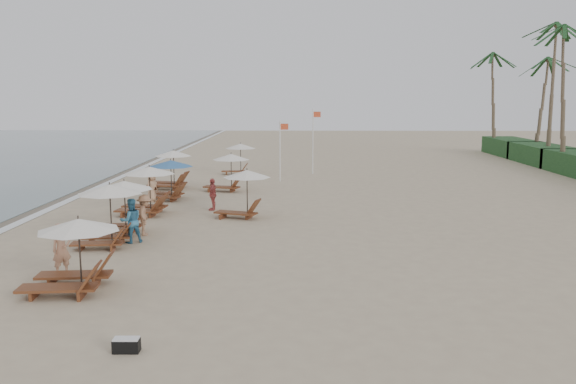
{
  "coord_description": "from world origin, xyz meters",
  "views": [
    {
      "loc": [
        1.31,
        -20.86,
        5.56
      ],
      "look_at": [
        0.85,
        5.8,
        1.3
      ],
      "focal_mm": 36.96,
      "sensor_mm": 36.0,
      "label": 1
    }
  ],
  "objects_px": {
    "beachgoer_far_b": "(152,187)",
    "lounger_station_2": "(121,205)",
    "beachgoer_near": "(62,250)",
    "beachgoer_mid_b": "(145,215)",
    "lounger_station_0": "(70,257)",
    "beachgoer_far_a": "(213,194)",
    "lounger_station_4": "(167,178)",
    "beachgoer_mid_a": "(131,221)",
    "inland_station_2": "(238,154)",
    "lounger_station_1": "(105,214)",
    "inland_station_1": "(226,170)",
    "duffel_bag": "(126,345)",
    "lounger_station_5": "(169,171)",
    "flag_pole_near": "(281,148)",
    "inland_station_0": "(242,189)",
    "lounger_station_3": "(144,191)"
  },
  "relations": [
    {
      "from": "lounger_station_0",
      "to": "lounger_station_3",
      "type": "bearing_deg",
      "value": 93.96
    },
    {
      "from": "lounger_station_4",
      "to": "lounger_station_5",
      "type": "relative_size",
      "value": 0.97
    },
    {
      "from": "beachgoer_near",
      "to": "duffel_bag",
      "type": "height_order",
      "value": "beachgoer_near"
    },
    {
      "from": "inland_station_2",
      "to": "lounger_station_5",
      "type": "bearing_deg",
      "value": -116.7
    },
    {
      "from": "inland_station_2",
      "to": "lounger_station_2",
      "type": "bearing_deg",
      "value": -98.56
    },
    {
      "from": "lounger_station_0",
      "to": "duffel_bag",
      "type": "relative_size",
      "value": 4.81
    },
    {
      "from": "inland_station_0",
      "to": "lounger_station_5",
      "type": "bearing_deg",
      "value": 121.06
    },
    {
      "from": "lounger_station_1",
      "to": "beachgoer_far_b",
      "type": "distance_m",
      "value": 9.75
    },
    {
      "from": "lounger_station_4",
      "to": "inland_station_2",
      "type": "xyz_separation_m",
      "value": [
        2.79,
        11.0,
        0.28
      ]
    },
    {
      "from": "lounger_station_2",
      "to": "duffel_bag",
      "type": "distance_m",
      "value": 12.05
    },
    {
      "from": "inland_station_1",
      "to": "beachgoer_near",
      "type": "height_order",
      "value": "inland_station_1"
    },
    {
      "from": "lounger_station_5",
      "to": "beachgoer_mid_b",
      "type": "height_order",
      "value": "lounger_station_5"
    },
    {
      "from": "beachgoer_mid_a",
      "to": "beachgoer_far_a",
      "type": "bearing_deg",
      "value": -137.4
    },
    {
      "from": "lounger_station_4",
      "to": "inland_station_1",
      "type": "height_order",
      "value": "inland_station_1"
    },
    {
      "from": "lounger_station_4",
      "to": "beachgoer_mid_b",
      "type": "relative_size",
      "value": 1.61
    },
    {
      "from": "beachgoer_far_b",
      "to": "lounger_station_2",
      "type": "bearing_deg",
      "value": -147.76
    },
    {
      "from": "beachgoer_far_a",
      "to": "inland_station_2",
      "type": "bearing_deg",
      "value": -173.95
    },
    {
      "from": "inland_station_1",
      "to": "beachgoer_mid_b",
      "type": "distance_m",
      "value": 11.69
    },
    {
      "from": "inland_station_2",
      "to": "beachgoer_near",
      "type": "height_order",
      "value": "inland_station_2"
    },
    {
      "from": "lounger_station_4",
      "to": "inland_station_2",
      "type": "height_order",
      "value": "inland_station_2"
    },
    {
      "from": "flag_pole_near",
      "to": "beachgoer_far_b",
      "type": "bearing_deg",
      "value": -130.14
    },
    {
      "from": "lounger_station_1",
      "to": "inland_station_0",
      "type": "bearing_deg",
      "value": 50.12
    },
    {
      "from": "beachgoer_mid_a",
      "to": "duffel_bag",
      "type": "height_order",
      "value": "beachgoer_mid_a"
    },
    {
      "from": "lounger_station_0",
      "to": "duffel_bag",
      "type": "height_order",
      "value": "lounger_station_0"
    },
    {
      "from": "beachgoer_near",
      "to": "beachgoer_mid_b",
      "type": "relative_size",
      "value": 1.0
    },
    {
      "from": "lounger_station_5",
      "to": "inland_station_0",
      "type": "xyz_separation_m",
      "value": [
        5.33,
        -8.85,
        0.29
      ]
    },
    {
      "from": "lounger_station_2",
      "to": "lounger_station_5",
      "type": "height_order",
      "value": "lounger_station_5"
    },
    {
      "from": "beachgoer_mid_a",
      "to": "beachgoer_mid_b",
      "type": "bearing_deg",
      "value": -128.37
    },
    {
      "from": "inland_station_1",
      "to": "inland_station_2",
      "type": "distance_m",
      "value": 8.03
    },
    {
      "from": "lounger_station_5",
      "to": "inland_station_1",
      "type": "xyz_separation_m",
      "value": [
        3.65,
        -0.98,
        0.22
      ]
    },
    {
      "from": "inland_station_1",
      "to": "beachgoer_near",
      "type": "distance_m",
      "value": 17.37
    },
    {
      "from": "inland_station_0",
      "to": "beachgoer_mid_a",
      "type": "bearing_deg",
      "value": -127.79
    },
    {
      "from": "beachgoer_near",
      "to": "beachgoer_mid_a",
      "type": "height_order",
      "value": "beachgoer_mid_a"
    },
    {
      "from": "beachgoer_far_a",
      "to": "duffel_bag",
      "type": "bearing_deg",
      "value": 7.06
    },
    {
      "from": "beachgoer_near",
      "to": "inland_station_2",
      "type": "bearing_deg",
      "value": 39.39
    },
    {
      "from": "lounger_station_3",
      "to": "beachgoer_mid_b",
      "type": "xyz_separation_m",
      "value": [
        1.13,
        -4.34,
        -0.28
      ]
    },
    {
      "from": "beachgoer_far_a",
      "to": "flag_pole_near",
      "type": "relative_size",
      "value": 0.4
    },
    {
      "from": "lounger_station_0",
      "to": "beachgoer_far_a",
      "type": "distance_m",
      "value": 12.75
    },
    {
      "from": "lounger_station_4",
      "to": "beachgoer_mid_a",
      "type": "relative_size",
      "value": 1.55
    },
    {
      "from": "lounger_station_2",
      "to": "lounger_station_4",
      "type": "distance_m",
      "value": 8.3
    },
    {
      "from": "lounger_station_5",
      "to": "duffel_bag",
      "type": "height_order",
      "value": "lounger_station_5"
    },
    {
      "from": "lounger_station_1",
      "to": "inland_station_1",
      "type": "height_order",
      "value": "lounger_station_1"
    },
    {
      "from": "inland_station_1",
      "to": "inland_station_2",
      "type": "xyz_separation_m",
      "value": [
        -0.1,
        8.03,
        0.16
      ]
    },
    {
      "from": "inland_station_2",
      "to": "duffel_bag",
      "type": "relative_size",
      "value": 4.39
    },
    {
      "from": "beachgoer_mid_a",
      "to": "flag_pole_near",
      "type": "xyz_separation_m",
      "value": [
        5.27,
        17.08,
        1.39
      ]
    },
    {
      "from": "beachgoer_far_b",
      "to": "beachgoer_far_a",
      "type": "bearing_deg",
      "value": -95.31
    },
    {
      "from": "lounger_station_1",
      "to": "inland_station_1",
      "type": "distance_m",
      "value": 13.71
    },
    {
      "from": "inland_station_2",
      "to": "beachgoer_far_a",
      "type": "bearing_deg",
      "value": -89.43
    },
    {
      "from": "lounger_station_1",
      "to": "inland_station_2",
      "type": "bearing_deg",
      "value": 82.46
    },
    {
      "from": "beachgoer_mid_b",
      "to": "inland_station_0",
      "type": "bearing_deg",
      "value": -55.82
    }
  ]
}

